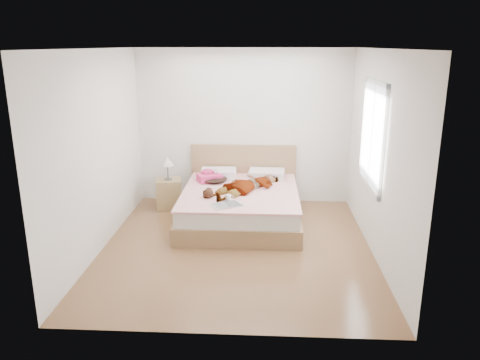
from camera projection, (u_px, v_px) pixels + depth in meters
The scene contains 11 objects.
ground at pixel (237, 247), 6.36m from camera, with size 4.00×4.00×0.00m, color #4B2C17.
woman at pixel (246, 183), 7.14m from camera, with size 0.56×1.49×0.20m, color white.
hair at pixel (213, 178), 7.62m from camera, with size 0.47×0.58×0.09m, color black.
phone at pixel (216, 171), 7.53m from camera, with size 0.05×0.10×0.01m, color silver.
room_shell at pixel (373, 135), 6.13m from camera, with size 4.00×4.00×4.00m.
bed at pixel (241, 203), 7.27m from camera, with size 1.80×2.08×1.00m.
towel at pixel (209, 176), 7.58m from camera, with size 0.46×0.42×0.19m.
magazine at pixel (227, 205), 6.44m from camera, with size 0.51×0.45×0.03m.
coffee_mug at pixel (229, 198), 6.62m from camera, with size 0.13×0.11×0.09m.
plush_toy at pixel (209, 193), 6.78m from camera, with size 0.15×0.23×0.13m.
nightstand at pixel (169, 192), 7.77m from camera, with size 0.48×0.44×0.88m.
Camera 1 is at (0.37, -5.84, 2.65)m, focal length 35.00 mm.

